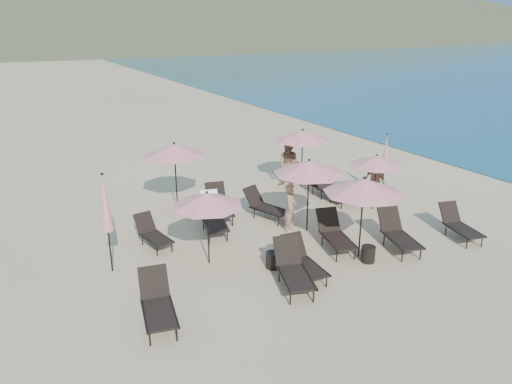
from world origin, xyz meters
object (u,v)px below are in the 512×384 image
lounger_3 (335,234)px  umbrella_closed_1 (105,204)px  side_table_0 (273,260)px  lounger_8 (219,204)px  lounger_9 (265,205)px  lounger_10 (332,188)px  umbrella_open_3 (174,150)px  lounger_2 (303,260)px  umbrella_open_1 (309,167)px  side_table_1 (368,254)px  beachgoer_a (290,208)px  umbrella_open_2 (377,161)px  umbrella_closed_0 (386,153)px  lounger_11 (323,184)px  lounger_1 (293,268)px  lounger_4 (398,233)px  lounger_0 (157,303)px  lounger_5 (459,224)px  beachgoer_b (289,164)px  umbrella_open_0 (207,200)px  beachgoer_c (375,182)px  umbrella_open_4 (303,136)px  umbrella_open_5 (364,186)px  lounger_7 (213,215)px  lounger_6 (152,233)px

lounger_3 → umbrella_closed_1: size_ratio=0.68×
side_table_0 → lounger_8: bearing=86.1°
lounger_9 → lounger_10: 3.04m
lounger_8 → umbrella_open_3: (-0.94, 1.49, 1.68)m
umbrella_closed_1 → lounger_2: bearing=-32.3°
lounger_3 → umbrella_open_1: bearing=103.9°
side_table_1 → beachgoer_a: beachgoer_a is taller
umbrella_open_2 → umbrella_closed_0: umbrella_closed_0 is taller
lounger_2 → lounger_11: (4.27, 4.85, 0.01)m
lounger_11 → umbrella_closed_0: (1.93, -1.22, 1.26)m
lounger_1 → lounger_4: lounger_1 is taller
umbrella_closed_0 → lounger_0: bearing=-159.8°
lounger_5 → side_table_0: lounger_5 is taller
lounger_4 → beachgoer_b: bearing=104.0°
umbrella_open_2 → umbrella_open_0: bearing=-172.6°
umbrella_closed_1 → umbrella_open_1: bearing=-3.6°
lounger_11 → umbrella_open_0: umbrella_open_0 is taller
beachgoer_a → beachgoer_b: size_ratio=0.84×
umbrella_open_2 → umbrella_open_3: bearing=150.1°
lounger_9 → beachgoer_c: 4.25m
lounger_5 → lounger_10: 4.78m
umbrella_open_4 → umbrella_closed_0: size_ratio=0.97×
lounger_4 → lounger_10: bearing=95.8°
lounger_9 → side_table_1: bearing=-97.2°
umbrella_open_5 → lounger_8: bearing=115.8°
umbrella_open_5 → beachgoer_b: 6.55m
lounger_5 → side_table_0: 6.18m
umbrella_closed_0 → side_table_1: bearing=-136.8°
beachgoer_c → beachgoer_b: bearing=25.1°
lounger_4 → umbrella_open_4: umbrella_open_4 is taller
lounger_0 → lounger_2: 4.05m
lounger_0 → umbrella_open_0: umbrella_open_0 is taller
lounger_11 → lounger_9: bearing=-166.4°
umbrella_open_2 → umbrella_open_5: bearing=-137.8°
lounger_5 → lounger_7: (-6.44, 4.26, 0.10)m
lounger_7 → umbrella_open_2: 6.02m
umbrella_open_4 → umbrella_open_5: umbrella_open_5 is taller
umbrella_open_0 → umbrella_open_5: size_ratio=0.89×
umbrella_open_4 → umbrella_open_5: size_ratio=0.99×
umbrella_open_1 → side_table_0: umbrella_open_1 is taller
umbrella_closed_0 → lounger_4: bearing=-127.5°
side_table_1 → beachgoer_b: beachgoer_b is taller
side_table_0 → side_table_1: side_table_1 is taller
lounger_6 → lounger_3: bearing=-40.2°
lounger_8 → beachgoer_b: size_ratio=1.03×
umbrella_open_5 → lounger_1: bearing=-170.1°
lounger_3 → lounger_9: lounger_3 is taller
lounger_7 → lounger_10: lounger_7 is taller
lounger_1 → umbrella_open_4: (4.65, 6.41, 1.62)m
side_table_0 → lounger_3: bearing=3.4°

